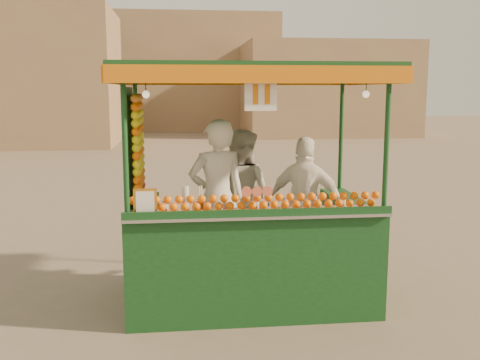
{
  "coord_description": "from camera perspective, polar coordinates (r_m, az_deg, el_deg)",
  "views": [
    {
      "loc": [
        -1.28,
        -6.24,
        2.45
      ],
      "look_at": [
        -0.56,
        -0.03,
        1.43
      ],
      "focal_mm": 41.28,
      "sensor_mm": 36.0,
      "label": 1
    }
  ],
  "objects": [
    {
      "name": "vendor_middle",
      "position": [
        6.93,
        0.07,
        -1.6
      ],
      "size": [
        1.02,
        0.98,
        1.66
      ],
      "rotation": [
        0.0,
        0.0,
        2.52
      ],
      "color": "beige",
      "rests_on": "ground"
    },
    {
      "name": "vendor_left",
      "position": [
        6.32,
        -2.39,
        -1.94
      ],
      "size": [
        0.73,
        0.55,
        1.82
      ],
      "rotation": [
        0.0,
        0.0,
        3.33
      ],
      "color": "silver",
      "rests_on": "ground"
    },
    {
      "name": "building_center",
      "position": [
        36.26,
        -7.87,
        10.83
      ],
      "size": [
        14.0,
        7.0,
        7.0
      ],
      "primitive_type": "cube",
      "color": "#8F7851",
      "rests_on": "ground"
    },
    {
      "name": "juice_cart",
      "position": [
        6.34,
        0.37,
        -5.05
      ],
      "size": [
        3.01,
        1.95,
        2.73
      ],
      "color": "#0F3916",
      "rests_on": "ground"
    },
    {
      "name": "ground",
      "position": [
        6.82,
        4.77,
        -11.84
      ],
      "size": [
        90.0,
        90.0,
        0.0
      ],
      "primitive_type": "plane",
      "color": "#685E4A",
      "rests_on": "ground"
    },
    {
      "name": "vendor_right",
      "position": [
        6.64,
        6.77,
        -2.41
      ],
      "size": [
        1.01,
        0.75,
        1.6
      ],
      "rotation": [
        0.0,
        0.0,
        2.7
      ],
      "color": "white",
      "rests_on": "ground"
    },
    {
      "name": "building_right",
      "position": [
        31.35,
        8.84,
        9.24
      ],
      "size": [
        9.0,
        6.0,
        5.0
      ],
      "primitive_type": "cube",
      "color": "#8F7851",
      "rests_on": "ground"
    },
    {
      "name": "building_left",
      "position": [
        27.35,
        -23.33,
        9.66
      ],
      "size": [
        10.0,
        6.0,
        6.0
      ],
      "primitive_type": "cube",
      "color": "#8F7851",
      "rests_on": "ground"
    }
  ]
}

